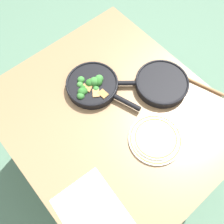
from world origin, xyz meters
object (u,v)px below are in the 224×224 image
at_px(skillet_broccoli, 92,86).
at_px(dinner_plate_stack, 156,139).
at_px(wooden_spoon, 189,79).
at_px(skillet_eggs, 161,83).

xyz_separation_m(skillet_broccoli, dinner_plate_stack, (0.40, 0.05, -0.02)).
height_order(skillet_broccoli, wooden_spoon, skillet_broccoli).
bearing_deg(wooden_spoon, dinner_plate_stack, 89.37).
bearing_deg(skillet_broccoli, dinner_plate_stack, -12.05).
bearing_deg(skillet_eggs, skillet_broccoli, 2.24).
height_order(skillet_eggs, dinner_plate_stack, skillet_eggs).
xyz_separation_m(wooden_spoon, dinner_plate_stack, (0.12, -0.36, 0.00)).
xyz_separation_m(skillet_eggs, wooden_spoon, (0.07, 0.14, -0.02)).
relative_size(skillet_eggs, dinner_plate_stack, 1.40).
bearing_deg(skillet_broccoli, skillet_eggs, 33.40).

